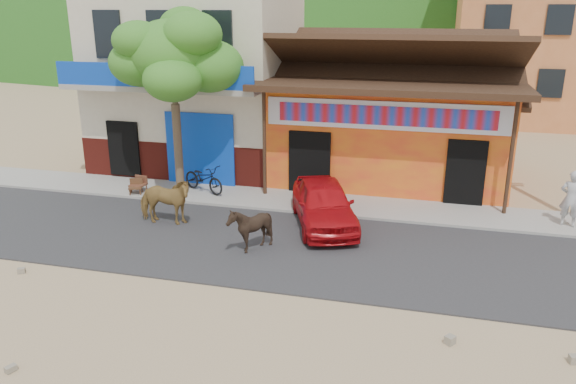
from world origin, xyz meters
name	(u,v)px	position (x,y,z in m)	size (l,w,h in m)	color
ground	(261,292)	(0.00, 0.00, 0.00)	(120.00, 120.00, 0.00)	#9E825B
road	(288,247)	(0.00, 2.50, 0.02)	(60.00, 5.00, 0.04)	#28282B
sidewalk	(315,203)	(0.00, 6.00, 0.06)	(60.00, 2.00, 0.12)	gray
dance_club	(390,129)	(2.00, 10.00, 1.80)	(8.00, 6.00, 3.60)	orange
cafe_building	(200,76)	(-5.50, 10.00, 3.50)	(7.00, 6.00, 7.00)	beige
apartment_front	(545,8)	(9.00, 24.00, 6.00)	(9.00, 9.00, 12.00)	#CC723F
tree	(175,104)	(-4.60, 5.80, 3.12)	(3.00, 3.00, 6.00)	#2D721E
cow_tan	(165,201)	(-3.87, 3.20, 0.75)	(0.77, 1.68, 1.42)	olive
cow_dark	(250,228)	(-0.89, 2.03, 0.66)	(1.00, 1.13, 1.24)	black
red_car	(324,203)	(0.61, 4.27, 0.71)	(1.57, 3.90, 1.33)	#B50C12
scooter	(204,178)	(-3.86, 6.06, 0.59)	(0.63, 1.80, 0.95)	black
pedestrian	(571,198)	(7.45, 5.77, 0.94)	(0.60, 0.39, 1.64)	#BCBCBC
cafe_chair_left	(138,178)	(-6.00, 5.47, 0.62)	(0.47, 0.47, 1.01)	#542B1C
cafe_chair_right	(135,181)	(-6.00, 5.30, 0.58)	(0.43, 0.43, 0.92)	#462217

